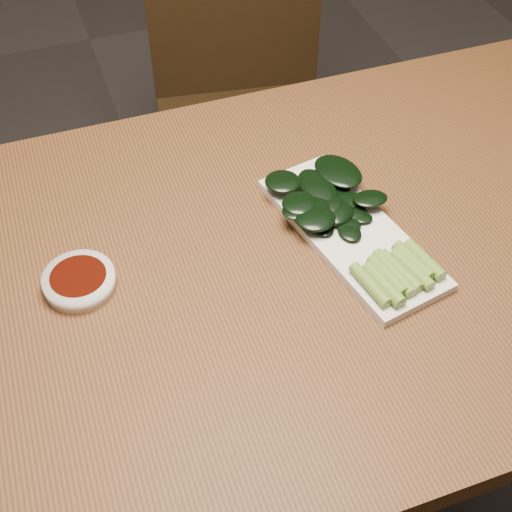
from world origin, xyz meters
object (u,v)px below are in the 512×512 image
object	(u,v)px
table	(258,293)
gai_lan	(343,214)
chair_far	(244,101)
sauce_bowl	(79,281)
serving_plate	(351,232)

from	to	relation	value
table	gai_lan	xyz separation A→B (m)	(0.14, 0.03, 0.10)
chair_far	table	bearing A→B (deg)	-98.25
table	chair_far	size ratio (longest dim) A/B	1.57
chair_far	gai_lan	xyz separation A→B (m)	(-0.08, -0.71, 0.29)
sauce_bowl	gai_lan	distance (m)	0.39
chair_far	gai_lan	distance (m)	0.77
chair_far	serving_plate	world-z (taller)	chair_far
table	serving_plate	distance (m)	0.17
serving_plate	gai_lan	world-z (taller)	gai_lan
table	chair_far	xyz separation A→B (m)	(0.23, 0.74, -0.19)
sauce_bowl	serving_plate	bearing A→B (deg)	-5.05
gai_lan	table	bearing A→B (deg)	-170.15
table	gai_lan	size ratio (longest dim) A/B	4.41
sauce_bowl	table	bearing A→B (deg)	-8.64
chair_far	sauce_bowl	distance (m)	0.89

